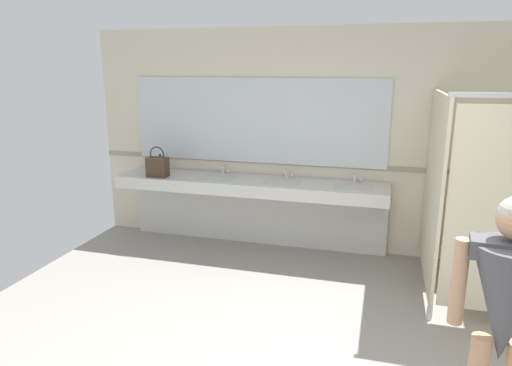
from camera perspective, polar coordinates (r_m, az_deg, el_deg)
name	(u,v)px	position (r m, az deg, el deg)	size (l,w,h in m)	color
wall_back	(365,143)	(5.58, 13.25, 4.80)	(6.77, 0.12, 2.64)	beige
wall_back_tile_band	(363,167)	(5.56, 13.06, 1.94)	(6.77, 0.01, 0.06)	#9E937F
vanity_counter	(251,196)	(5.65, -0.60, -1.62)	(3.25, 0.60, 1.00)	silver
mirror_panel	(256,121)	(5.68, -0.01, 7.65)	(3.15, 0.02, 1.03)	silver
person_standing	(506,304)	(2.84, 28.44, -12.98)	(0.55, 0.44, 1.57)	tan
handbag	(158,166)	(5.76, -12.02, 2.03)	(0.25, 0.15, 0.37)	#3F2D1E
soap_dispenser	(160,163)	(6.11, -11.69, 2.38)	(0.07, 0.07, 0.21)	teal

